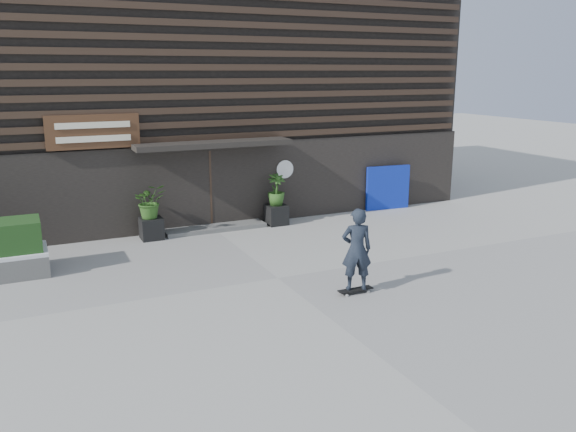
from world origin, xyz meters
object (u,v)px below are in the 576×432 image
planter_pot_left (152,228)px  blue_tarp (388,188)px  skateboarder (357,250)px  planter_pot_right (276,215)px

planter_pot_left → blue_tarp: bearing=2.1°
planter_pot_left → skateboarder: (3.01, -5.94, 0.66)m
planter_pot_left → blue_tarp: size_ratio=0.38×
planter_pot_right → skateboarder: size_ratio=0.33×
planter_pot_left → planter_pot_right: (3.80, 0.00, 0.00)m
blue_tarp → planter_pot_left: bearing=-172.6°
planter_pot_left → planter_pot_right: 3.80m
planter_pot_right → blue_tarp: bearing=4.0°
skateboarder → planter_pot_left: bearing=116.9°
planter_pot_right → planter_pot_left: bearing=180.0°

